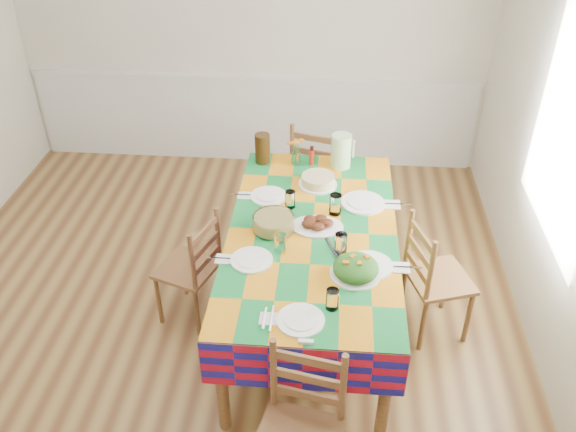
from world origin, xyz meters
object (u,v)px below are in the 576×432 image
Objects in this scene: meat_platter at (317,224)px; chair_right at (433,279)px; dining_table at (312,242)px; green_pitcher at (341,151)px; tea_pitcher at (263,148)px; chair_far at (318,173)px; chair_left at (192,269)px.

chair_right is (0.81, -0.06, -0.37)m from meat_platter.
dining_table is 5.90× the size of meat_platter.
tea_pitcher is (-0.61, 0.02, -0.01)m from green_pitcher.
chair_far reaches higher than chair_left.
chair_far is (-0.19, 0.43, -0.46)m from green_pitcher.
chair_left is (-0.40, -0.91, -0.49)m from tea_pitcher.
green_pitcher is at bearing 80.05° from meat_platter.
chair_right is at bearing -0.93° from dining_table.
chair_right is (0.83, -0.01, -0.26)m from dining_table.
chair_far is (-0.01, 1.31, -0.24)m from dining_table.
tea_pitcher reaches higher than chair_far.
green_pitcher is 1.12× the size of tea_pitcher.
chair_left is (-0.84, -0.01, -0.28)m from dining_table.
chair_right is at bearing 138.96° from chair_far.
chair_far is 1.57m from chair_right.
chair_left is at bearing -138.55° from green_pitcher.
green_pitcher is 0.28× the size of chair_right.
tea_pitcher reaches higher than chair_left.
green_pitcher is 0.27× the size of chair_far.
chair_left is at bearing -179.07° from dining_table.
meat_platter is 1.50× the size of tea_pitcher.
green_pitcher is 0.61m from tea_pitcher.
chair_left is (-0.86, -0.06, -0.40)m from meat_platter.
meat_platter is 0.38× the size of chair_right.
meat_platter is (0.03, 0.04, 0.12)m from dining_table.
tea_pitcher is (-0.46, 0.85, 0.09)m from meat_platter.
chair_left is (-0.82, -1.32, -0.04)m from chair_far.
chair_right reaches higher than chair_left.
dining_table is 2.13× the size of chair_far.
chair_far is at bearing 167.50° from chair_left.
chair_left reaches higher than dining_table.
chair_far is at bearing 113.12° from green_pitcher.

